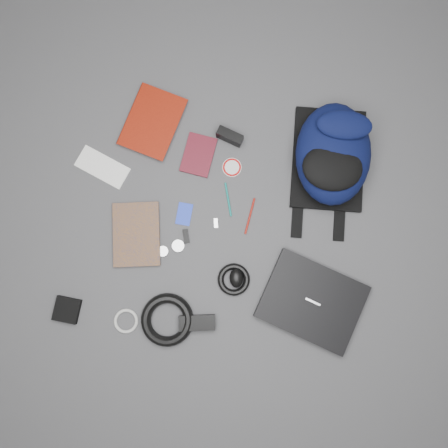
% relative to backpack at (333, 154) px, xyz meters
% --- Properties ---
extents(ground, '(4.00, 4.00, 0.00)m').
position_rel_backpack_xyz_m(ground, '(-0.38, -0.34, -0.10)').
color(ground, '#4F4F51').
rests_on(ground, ground).
extents(backpack, '(0.36, 0.49, 0.19)m').
position_rel_backpack_xyz_m(backpack, '(0.00, 0.00, 0.00)').
color(backpack, black).
rests_on(backpack, ground).
extents(laptop, '(0.44, 0.38, 0.04)m').
position_rel_backpack_xyz_m(laptop, '(0.02, -0.59, -0.08)').
color(laptop, black).
rests_on(laptop, ground).
extents(textbook_red, '(0.26, 0.32, 0.03)m').
position_rel_backpack_xyz_m(textbook_red, '(-0.85, 0.05, -0.08)').
color(textbook_red, maroon).
rests_on(textbook_red, ground).
extents(comic_book, '(0.24, 0.30, 0.02)m').
position_rel_backpack_xyz_m(comic_book, '(-0.82, -0.46, -0.09)').
color(comic_book, '#C5740E').
rests_on(comic_book, ground).
extents(envelope, '(0.24, 0.16, 0.00)m').
position_rel_backpack_xyz_m(envelope, '(-0.92, -0.19, -0.09)').
color(envelope, white).
rests_on(envelope, ground).
extents(dvd_case, '(0.13, 0.18, 0.01)m').
position_rel_backpack_xyz_m(dvd_case, '(-0.53, -0.07, -0.09)').
color(dvd_case, '#490E17').
rests_on(dvd_case, ground).
extents(compact_camera, '(0.11, 0.07, 0.06)m').
position_rel_backpack_xyz_m(compact_camera, '(-0.42, 0.02, -0.07)').
color(compact_camera, black).
rests_on(compact_camera, ground).
extents(sticker_disc, '(0.10, 0.10, 0.00)m').
position_rel_backpack_xyz_m(sticker_disc, '(-0.39, -0.10, -0.09)').
color(sticker_disc, white).
rests_on(sticker_disc, ground).
extents(pen_teal, '(0.05, 0.14, 0.01)m').
position_rel_backpack_xyz_m(pen_teal, '(-0.38, -0.24, -0.09)').
color(pen_teal, '#0D766E').
rests_on(pen_teal, ground).
extents(pen_red, '(0.02, 0.15, 0.01)m').
position_rel_backpack_xyz_m(pen_red, '(-0.28, -0.29, -0.09)').
color(pen_red, maroon).
rests_on(pen_red, ground).
extents(id_badge, '(0.06, 0.09, 0.00)m').
position_rel_backpack_xyz_m(id_badge, '(-0.55, -0.33, -0.09)').
color(id_badge, blue).
rests_on(id_badge, ground).
extents(usb_black, '(0.04, 0.06, 0.01)m').
position_rel_backpack_xyz_m(usb_black, '(-0.52, -0.41, -0.09)').
color(usb_black, black).
rests_on(usb_black, ground).
extents(usb_silver, '(0.02, 0.04, 0.01)m').
position_rel_backpack_xyz_m(usb_silver, '(-0.41, -0.34, -0.09)').
color(usb_silver, silver).
rests_on(usb_silver, ground).
extents(mouse, '(0.07, 0.09, 0.04)m').
position_rel_backpack_xyz_m(mouse, '(-0.29, -0.55, -0.08)').
color(mouse, black).
rests_on(mouse, ground).
extents(headphone_left, '(0.05, 0.05, 0.01)m').
position_rel_backpack_xyz_m(headphone_left, '(-0.60, -0.49, -0.09)').
color(headphone_left, silver).
rests_on(headphone_left, ground).
extents(headphone_right, '(0.06, 0.06, 0.01)m').
position_rel_backpack_xyz_m(headphone_right, '(-0.55, -0.46, -0.09)').
color(headphone_right, '#BDBCBF').
rests_on(headphone_right, ground).
extents(cable_coil, '(0.17, 0.17, 0.03)m').
position_rel_backpack_xyz_m(cable_coil, '(-0.30, -0.55, -0.08)').
color(cable_coil, black).
rests_on(cable_coil, ground).
extents(power_brick, '(0.15, 0.09, 0.04)m').
position_rel_backpack_xyz_m(power_brick, '(-0.42, -0.75, -0.08)').
color(power_brick, black).
rests_on(power_brick, ground).
extents(power_cord_coil, '(0.26, 0.26, 0.04)m').
position_rel_backpack_xyz_m(power_cord_coil, '(-0.54, -0.76, -0.08)').
color(power_cord_coil, black).
rests_on(power_cord_coil, ground).
extents(pouch, '(0.10, 0.10, 0.03)m').
position_rel_backpack_xyz_m(pouch, '(-0.94, -0.79, -0.08)').
color(pouch, black).
rests_on(pouch, ground).
extents(white_cable_coil, '(0.11, 0.11, 0.01)m').
position_rel_backpack_xyz_m(white_cable_coil, '(-0.70, -0.79, -0.09)').
color(white_cable_coil, beige).
rests_on(white_cable_coil, ground).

